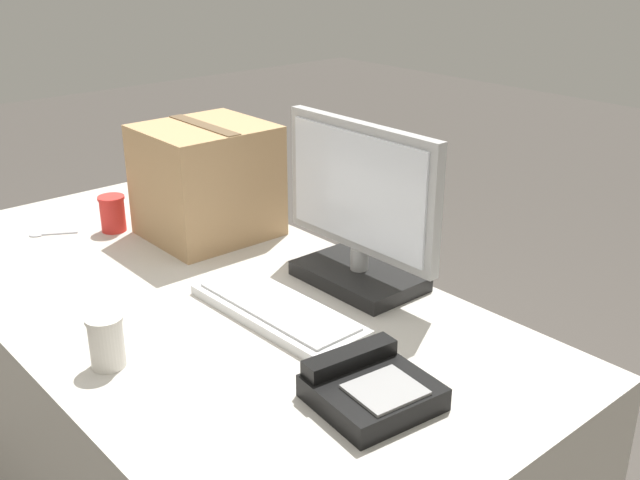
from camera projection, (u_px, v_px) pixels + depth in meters
office_desk at (207, 415)px, 1.95m from camera, size 1.80×0.90×0.72m
monitor at (360, 217)px, 1.79m from camera, size 0.48×0.20×0.40m
keyboard at (277, 310)px, 1.69m from camera, size 0.46×0.18×0.03m
desk_phone at (370, 388)px, 1.38m from camera, size 0.22×0.23×0.08m
paper_cup_left at (113, 213)px, 2.17m from camera, size 0.08×0.08×0.11m
paper_cup_right at (106, 341)px, 1.48m from camera, size 0.07×0.07×0.11m
spoon at (44, 234)px, 2.15m from camera, size 0.08×0.13×0.00m
cardboard_box at (207, 181)px, 2.11m from camera, size 0.31×0.34×0.32m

